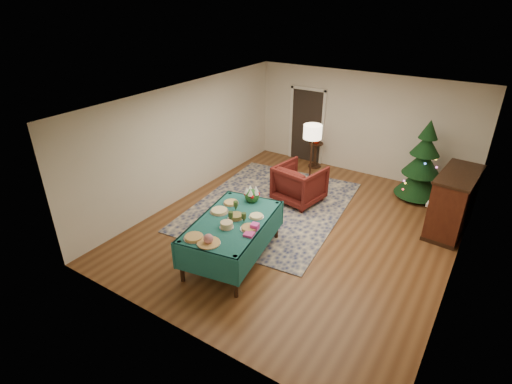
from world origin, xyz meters
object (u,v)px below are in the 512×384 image
Objects in this scene: floor_lamp at (312,136)px; potted_plant at (316,139)px; armchair at (300,182)px; gift_box at (255,227)px; side_table at (315,155)px; christmas_tree at (422,164)px; buffet_table at (232,228)px; piano at (453,203)px.

floor_lamp reaches higher than potted_plant.
armchair is 1.10m from floor_lamp.
gift_box reaches higher than side_table.
side_table is 0.48m from potted_plant.
floor_lamp is 2.68m from christmas_tree.
christmas_tree is at bearing 62.47° from buffet_table.
piano reaches higher than armchair.
potted_plant is 4.10m from piano.
side_table is at bearing 110.68° from floor_lamp.
christmas_tree is at bearing -7.37° from potted_plant.
floor_lamp reaches higher than piano.
gift_box is 3.28m from floor_lamp.
buffet_table is 4.98m from christmas_tree.
potted_plant is at bearing 102.83° from gift_box.
armchair is 0.57× the size of floor_lamp.
buffet_table is 5.69× the size of potted_plant.
floor_lamp is at bearing 98.57° from gift_box.
piano is (0.90, -1.17, -0.24)m from christmas_tree.
piano is (3.79, -1.54, 0.29)m from side_table.
buffet_table is at bearing -82.93° from side_table.
buffet_table is at bearing -82.93° from potted_plant.
gift_box is 0.13× the size of armchair.
armchair reaches higher than side_table.
piano is at bearing -52.56° from christmas_tree.
floor_lamp is at bearing -69.32° from side_table.
buffet_table is 4.56m from piano.
christmas_tree is (2.28, 1.26, -0.62)m from floor_lamp.
christmas_tree reaches higher than side_table.
potted_plant is at bearing -64.77° from armchair.
buffet_table is at bearing -117.53° from christmas_tree.
piano is at bearing -22.16° from side_table.
armchair reaches higher than potted_plant.
side_table is 0.37× the size of christmas_tree.
buffet_table is 1.46× the size of piano.
armchair is at bearing -170.02° from piano.
potted_plant is (-1.10, 4.82, -0.05)m from gift_box.
buffet_table is at bearing -90.41° from floor_lamp.
armchair is at bearing -93.58° from floor_lamp.
floor_lamp is 2.09m from side_table.
gift_box is 0.08× the size of piano.
potted_plant is at bearing 172.63° from christmas_tree.
side_table is at bearing -64.77° from armchair.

